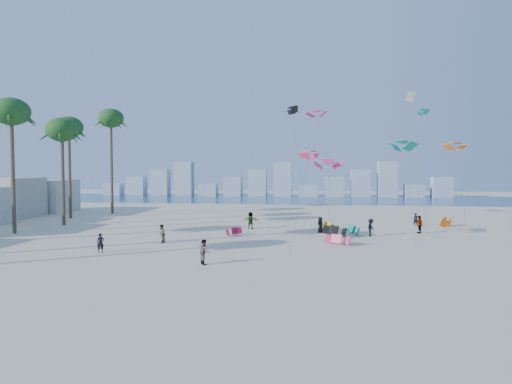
# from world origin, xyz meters

# --- Properties ---
(ground) EXTENTS (220.00, 220.00, 0.00)m
(ground) POSITION_xyz_m (0.00, 0.00, 0.00)
(ground) COLOR beige
(ground) RESTS_ON ground
(ocean) EXTENTS (220.00, 220.00, 0.00)m
(ocean) POSITION_xyz_m (0.00, 72.00, 0.01)
(ocean) COLOR navy
(ocean) RESTS_ON ground
(kitesurfer_near) EXTENTS (0.67, 0.58, 1.56)m
(kitesurfer_near) POSITION_xyz_m (-8.53, 6.95, 0.78)
(kitesurfer_near) COLOR black
(kitesurfer_near) RESTS_ON ground
(kitesurfer_mid) EXTENTS (1.05, 1.09, 1.77)m
(kitesurfer_mid) POSITION_xyz_m (0.82, 3.68, 0.88)
(kitesurfer_mid) COLOR gray
(kitesurfer_mid) RESTS_ON ground
(kitesurfers_far) EXTENTS (26.43, 15.97, 1.90)m
(kitesurfers_far) POSITION_xyz_m (8.08, 19.98, 0.89)
(kitesurfers_far) COLOR black
(kitesurfers_far) RESTS_ON ground
(grounded_kites) EXTENTS (25.35, 17.18, 1.03)m
(grounded_kites) POSITION_xyz_m (12.33, 19.76, 0.47)
(grounded_kites) COLOR red
(grounded_kites) RESTS_ON ground
(flying_kites) EXTENTS (29.38, 30.60, 15.53)m
(flying_kites) POSITION_xyz_m (17.50, 23.47, 11.30)
(flying_kites) COLOR #FF3878
(flying_kites) RESTS_ON ground
(palm_row) EXTENTS (6.92, 44.80, 15.74)m
(palm_row) POSITION_xyz_m (-22.65, 16.17, 11.90)
(palm_row) COLOR brown
(palm_row) RESTS_ON ground
(distant_skyline) EXTENTS (85.00, 3.00, 8.40)m
(distant_skyline) POSITION_xyz_m (-1.19, 82.00, 3.09)
(distant_skyline) COLOR #9EADBF
(distant_skyline) RESTS_ON ground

